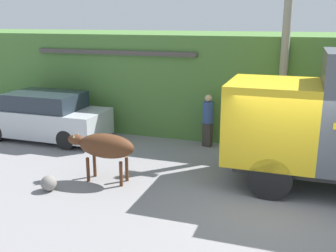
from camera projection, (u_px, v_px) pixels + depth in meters
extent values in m
plane|color=gray|center=(282.00, 201.00, 9.34)|extent=(60.00, 60.00, 0.00)
cube|color=#4C7A38|center=(295.00, 83.00, 14.94)|extent=(32.00, 5.40, 3.65)
cube|color=#99ADB7|center=(129.00, 89.00, 15.63)|extent=(5.88, 2.40, 2.95)
cube|color=#4C4742|center=(128.00, 50.00, 15.22)|extent=(6.18, 2.70, 0.16)
cube|color=gold|center=(272.00, 120.00, 10.02)|extent=(2.20, 2.32, 1.97)
cube|color=#232D38|center=(229.00, 103.00, 10.27)|extent=(0.04, 1.98, 0.69)
cylinder|color=black|center=(270.00, 176.00, 9.46)|extent=(1.05, 0.51, 1.05)
ellipsoid|color=#512D19|center=(106.00, 146.00, 10.24)|extent=(1.55, 0.65, 0.65)
ellipsoid|color=#512D19|center=(76.00, 140.00, 10.49)|extent=(0.48, 0.28, 0.28)
cone|color=#B7AD93|center=(74.00, 136.00, 10.36)|extent=(0.06, 0.06, 0.11)
cone|color=#B7AD93|center=(78.00, 134.00, 10.56)|extent=(0.06, 0.06, 0.11)
cylinder|color=#512D19|center=(88.00, 170.00, 10.40)|extent=(0.09, 0.09, 0.66)
cylinder|color=#512D19|center=(95.00, 165.00, 10.72)|extent=(0.09, 0.09, 0.66)
cylinder|color=#512D19|center=(121.00, 174.00, 10.10)|extent=(0.09, 0.09, 0.66)
cylinder|color=#512D19|center=(127.00, 169.00, 10.42)|extent=(0.09, 0.09, 0.66)
cube|color=silver|center=(44.00, 121.00, 14.10)|extent=(4.59, 1.89, 0.93)
cube|color=#232D38|center=(45.00, 101.00, 13.87)|extent=(2.52, 1.74, 0.58)
cylinder|color=black|center=(67.00, 139.00, 13.02)|extent=(0.66, 0.30, 0.66)
cube|color=#38332D|center=(207.00, 135.00, 13.26)|extent=(0.35, 0.29, 0.83)
cylinder|color=#334C8C|center=(208.00, 112.00, 13.06)|extent=(0.46, 0.46, 0.72)
sphere|color=#DBB28E|center=(208.00, 98.00, 12.93)|extent=(0.24, 0.24, 0.24)
cylinder|color=gray|center=(284.00, 58.00, 12.12)|extent=(0.26, 0.26, 6.04)
sphere|color=gray|center=(49.00, 183.00, 9.86)|extent=(0.40, 0.40, 0.40)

